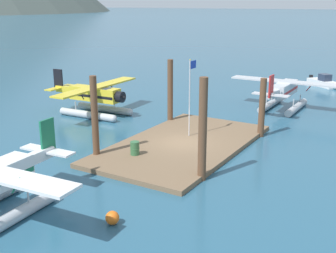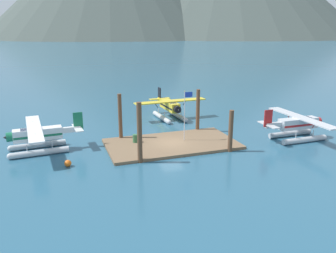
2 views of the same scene
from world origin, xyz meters
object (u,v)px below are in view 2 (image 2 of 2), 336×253
at_px(seaplane_white_port_fwd, 38,137).
at_px(mooring_buoy, 68,163).
at_px(seaplane_silver_stbd_aft, 298,126).
at_px(seaplane_yellow_bow_right, 170,108).
at_px(flagpole, 186,109).
at_px(fuel_drum, 135,138).

bearing_deg(seaplane_white_port_fwd, mooring_buoy, -63.34).
bearing_deg(seaplane_silver_stbd_aft, seaplane_yellow_bow_right, 128.30).
xyz_separation_m(flagpole, mooring_buoy, (-13.01, -2.96, -3.51)).
relative_size(seaplane_white_port_fwd, seaplane_yellow_bow_right, 1.00).
distance_m(flagpole, seaplane_silver_stbd_aft, 13.32).
relative_size(flagpole, seaplane_white_port_fwd, 0.54).
distance_m(fuel_drum, seaplane_silver_stbd_aft, 18.78).
relative_size(flagpole, seaplane_silver_stbd_aft, 0.54).
bearing_deg(seaplane_yellow_bow_right, seaplane_white_port_fwd, -154.47).
height_order(seaplane_silver_stbd_aft, seaplane_yellow_bow_right, same).
distance_m(mooring_buoy, seaplane_silver_stbd_aft, 25.78).
bearing_deg(seaplane_white_port_fwd, seaplane_yellow_bow_right, 25.53).
xyz_separation_m(seaplane_silver_stbd_aft, seaplane_yellow_bow_right, (-10.87, 13.77, 0.00)).
height_order(mooring_buoy, seaplane_silver_stbd_aft, seaplane_silver_stbd_aft).
bearing_deg(seaplane_yellow_bow_right, flagpole, -100.00).
bearing_deg(seaplane_yellow_bow_right, seaplane_silver_stbd_aft, -51.70).
xyz_separation_m(flagpole, seaplane_silver_stbd_aft, (12.73, -3.21, -2.26)).
xyz_separation_m(seaplane_white_port_fwd, seaplane_yellow_bow_right, (17.47, 8.35, 0.00)).
xyz_separation_m(flagpole, seaplane_white_port_fwd, (-15.61, 2.21, -2.26)).
height_order(flagpole, fuel_drum, flagpole).
distance_m(fuel_drum, seaplane_white_port_fwd, 10.18).
relative_size(fuel_drum, mooring_buoy, 1.37).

